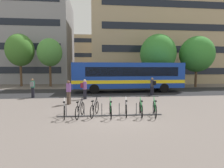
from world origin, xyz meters
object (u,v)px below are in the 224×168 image
object	(u,v)px
parked_bicycle_green_3	(111,109)
parked_bicycle_green_6	(155,109)
city_bus	(127,76)
street_tree_3	(197,54)
commuter_navy_pack_0	(69,90)
parked_bicycle_silver_0	(64,110)
commuter_grey_pack_1	(33,87)
street_tree_0	(20,50)
parked_bicycle_silver_4	(126,108)
parked_bicycle_black_1	(80,110)
street_tree_2	(50,53)
parked_bicycle_green_5	(141,109)
commuter_black_pack_3	(152,85)
commuter_maroon_pack_2	(84,88)
parked_bicycle_black_2	(95,109)
street_tree_1	(158,54)

from	to	relation	value
parked_bicycle_green_3	parked_bicycle_green_6	xyz separation A→B (m)	(2.41, -0.06, 0.00)
city_bus	street_tree_3	xyz separation A→B (m)	(10.54, 4.17, 2.81)
parked_bicycle_green_6	commuter_navy_pack_0	bearing A→B (deg)	67.33
street_tree_3	parked_bicycle_silver_0	bearing A→B (deg)	-138.14
commuter_grey_pack_1	street_tree_0	world-z (taller)	street_tree_0
street_tree_3	parked_bicycle_silver_4	bearing A→B (deg)	-131.46
city_bus	parked_bicycle_green_6	size ratio (longest dim) A/B	7.14
parked_bicycle_black_1	commuter_grey_pack_1	world-z (taller)	commuter_grey_pack_1
street_tree_2	parked_bicycle_green_5	bearing A→B (deg)	-62.97
commuter_grey_pack_1	commuter_black_pack_3	bearing A→B (deg)	-92.01
parked_bicycle_silver_0	commuter_maroon_pack_2	xyz separation A→B (m)	(0.77, 5.60, 0.58)
city_bus	parked_bicycle_black_2	distance (m)	10.63
parked_bicycle_silver_0	parked_bicycle_green_3	xyz separation A→B (m)	(2.44, -0.14, 0.00)
parked_bicycle_black_2	street_tree_1	distance (m)	17.43
commuter_grey_pack_1	street_tree_1	xyz separation A→B (m)	(14.21, 7.72, 3.65)
parked_bicycle_green_3	parked_bicycle_green_6	distance (m)	2.41
parked_bicycle_black_1	parked_bicycle_green_5	world-z (taller)	same
parked_bicycle_black_2	parked_bicycle_green_3	world-z (taller)	same
commuter_navy_pack_0	commuter_maroon_pack_2	world-z (taller)	commuter_navy_pack_0
commuter_navy_pack_0	parked_bicycle_silver_0	bearing A→B (deg)	22.95
parked_bicycle_green_6	commuter_black_pack_3	bearing A→B (deg)	-4.38
commuter_black_pack_3	parked_bicycle_black_2	bearing A→B (deg)	103.65
commuter_black_pack_3	street_tree_2	distance (m)	15.98
commuter_maroon_pack_2	street_tree_2	xyz separation A→B (m)	(-5.46, 11.50, 3.92)
parked_bicycle_green_3	street_tree_0	world-z (taller)	street_tree_0
commuter_black_pack_3	parked_bicycle_green_5	bearing A→B (deg)	119.06
commuter_grey_pack_1	street_tree_2	bearing A→B (deg)	0.88
parked_bicycle_silver_4	commuter_black_pack_3	xyz separation A→B (m)	(3.88, 7.13, 0.60)
street_tree_3	parked_bicycle_black_2	bearing A→B (deg)	-135.27
parked_bicycle_silver_0	parked_bicycle_green_5	xyz separation A→B (m)	(4.11, -0.14, 0.00)
parked_bicycle_black_2	parked_bicycle_green_3	size ratio (longest dim) A/B	0.97
parked_bicycle_silver_0	parked_bicycle_black_1	distance (m)	0.82
city_bus	street_tree_0	distance (m)	16.83
parked_bicycle_silver_4	parked_bicycle_green_6	xyz separation A→B (m)	(1.54, -0.24, 0.00)
city_bus	street_tree_1	xyz separation A→B (m)	(5.14, 4.55, 2.86)
parked_bicycle_green_5	street_tree_3	bearing A→B (deg)	-29.63
commuter_black_pack_3	street_tree_3	size ratio (longest dim) A/B	0.24
parked_bicycle_black_2	parked_bicycle_silver_0	bearing A→B (deg)	108.35
commuter_maroon_pack_2	street_tree_3	size ratio (longest dim) A/B	0.24
commuter_black_pack_3	commuter_grey_pack_1	bearing A→B (deg)	53.92
parked_bicycle_silver_0	street_tree_3	distance (m)	21.60
street_tree_1	city_bus	bearing A→B (deg)	-138.49
parked_bicycle_black_2	parked_bicycle_silver_4	xyz separation A→B (m)	(1.72, -0.05, 0.00)
parked_bicycle_silver_0	street_tree_1	size ratio (longest dim) A/B	0.24
parked_bicycle_silver_0	street_tree_2	size ratio (longest dim) A/B	0.25
parked_bicycle_silver_0	commuter_grey_pack_1	world-z (taller)	commuter_grey_pack_1
parked_bicycle_green_6	street_tree_0	world-z (taller)	street_tree_0
commuter_navy_pack_0	commuter_grey_pack_1	bearing A→B (deg)	-113.51
parked_bicycle_black_2	street_tree_2	xyz separation A→B (m)	(-6.29, 17.01, 4.50)
parked_bicycle_green_3	commuter_grey_pack_1	xyz separation A→B (m)	(-6.27, 6.94, 0.60)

